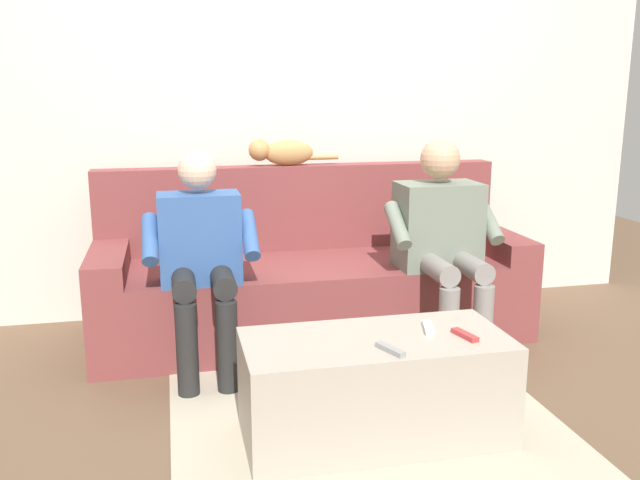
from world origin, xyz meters
TOP-DOWN VIEW (x-y plane):
  - ground_plane at (0.00, 0.60)m, footprint 8.00×8.00m
  - back_wall at (0.00, -0.63)m, footprint 4.57×0.06m
  - couch at (0.00, -0.13)m, footprint 2.36×0.80m
  - coffee_table at (0.00, 1.10)m, footprint 1.04×0.48m
  - person_left_seated at (-0.62, 0.25)m, footprint 0.58×0.58m
  - person_right_seated at (0.62, 0.28)m, footprint 0.54×0.50m
  - cat_on_backrest at (0.12, -0.40)m, footprint 0.53×0.12m
  - remote_white at (-0.23, 1.06)m, footprint 0.07×0.15m
  - remote_gray at (-0.01, 1.25)m, footprint 0.08×0.14m
  - remote_red at (-0.34, 1.17)m, footprint 0.07×0.14m
  - floor_rug at (0.00, 0.94)m, footprint 1.60×1.67m

SIDE VIEW (x-z plane):
  - ground_plane at x=0.00m, z-range 0.00..0.00m
  - floor_rug at x=0.00m, z-range 0.00..0.01m
  - coffee_table at x=0.00m, z-range 0.00..0.42m
  - couch at x=0.00m, z-range -0.16..0.76m
  - remote_red at x=-0.34m, z-range 0.42..0.44m
  - remote_white at x=-0.23m, z-range 0.42..0.44m
  - remote_gray at x=-0.01m, z-range 0.42..0.44m
  - person_right_seated at x=0.62m, z-range 0.07..1.14m
  - person_left_seated at x=-0.62m, z-range 0.08..1.18m
  - cat_on_backrest at x=0.12m, z-range 0.92..1.08m
  - back_wall at x=0.00m, z-range 0.00..2.56m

